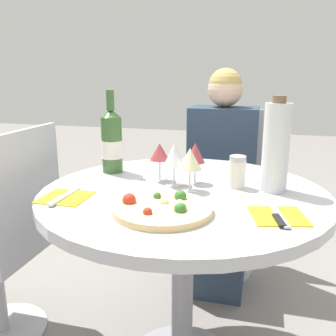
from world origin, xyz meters
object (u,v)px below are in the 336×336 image
chair_behind_diner (223,195)px  seated_diner (220,190)px  dining_table (183,223)px  chair_empty_side (7,244)px  pizza_large (163,208)px  tall_carafe (276,147)px  wine_bottle (112,142)px

chair_behind_diner → seated_diner: 0.17m
dining_table → chair_empty_side: size_ratio=1.08×
pizza_large → tall_carafe: (0.32, 0.30, 0.14)m
seated_diner → tall_carafe: (0.26, -0.65, 0.37)m
dining_table → tall_carafe: 0.42m
wine_bottle → tall_carafe: (0.64, -0.09, 0.03)m
dining_table → pizza_large: (-0.01, -0.22, 0.14)m
chair_empty_side → pizza_large: bearing=-106.9°
chair_behind_diner → chair_empty_side: size_ratio=1.00×
seated_diner → wine_bottle: seated_diner is taller
dining_table → wine_bottle: wine_bottle is taller
chair_empty_side → tall_carafe: bearing=-86.0°
chair_behind_diner → tall_carafe: 0.96m
dining_table → seated_diner: (0.05, 0.72, -0.09)m
dining_table → seated_diner: size_ratio=0.86×
dining_table → chair_empty_side: bearing=179.7°
seated_diner → pizza_large: size_ratio=3.93×
wine_bottle → pizza_large: bearing=-50.6°
dining_table → chair_behind_diner: size_ratio=1.08×
tall_carafe → chair_behind_diner: bearing=107.7°
seated_diner → chair_empty_side: 1.08m
chair_empty_side → wine_bottle: 0.62m
chair_behind_diner → wine_bottle: wine_bottle is taller
pizza_large → wine_bottle: 0.52m
dining_table → chair_empty_side: 0.77m
dining_table → seated_diner: 0.73m
chair_empty_side → wine_bottle: bearing=-68.2°
seated_diner → chair_behind_diner: bearing=-90.0°
pizza_large → wine_bottle: size_ratio=0.89×
chair_behind_diner → chair_empty_side: (-0.80, -0.88, 0.00)m
pizza_large → wine_bottle: bearing=129.4°
tall_carafe → seated_diner: bearing=111.6°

